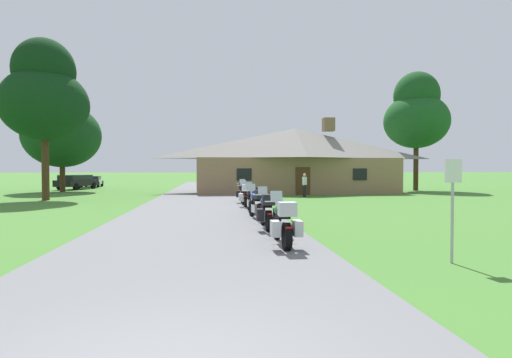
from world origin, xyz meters
The scene contains 16 objects.
ground_plane centered at (0.00, 20.00, 0.00)m, with size 500.00×500.00×0.00m, color #42752D.
asphalt_driveway centered at (0.00, 18.00, 0.03)m, with size 6.40×80.00×0.06m, color slate.
motorcycle_green_nearest_to_camera centered at (2.19, 6.24, 0.61)m, with size 0.72×2.08×1.30m.
motorcycle_blue_second_in_row centered at (2.18, 9.10, 0.61)m, with size 0.72×2.08×1.30m.
motorcycle_blue_third_in_row centered at (2.16, 11.73, 0.62)m, with size 0.73×2.08×1.30m.
motorcycle_red_fourth_in_row centered at (2.17, 14.22, 0.62)m, with size 0.66×2.08×1.30m.
motorcycle_blue_fifth_in_row centered at (2.15, 17.01, 0.61)m, with size 0.73×2.08×1.30m.
motorcycle_silver_farthest_in_row centered at (2.21, 19.56, 0.61)m, with size 0.79×2.08×1.30m.
stone_lodge centered at (7.31, 29.54, 2.74)m, with size 16.85×6.46×6.22m.
bystander_white_shirt_near_lodge centered at (6.90, 24.22, 0.93)m, with size 0.38×0.48×1.67m.
metal_signpost_roadside centered at (5.37, 4.36, 1.35)m, with size 0.36×0.06×2.14m.
tree_left_far centered at (-12.30, 32.91, 5.61)m, with size 6.41×6.41×9.81m.
tree_right_of_lodge centered at (18.97, 31.59, 6.99)m, with size 5.76×5.76×10.78m.
tree_left_near centered at (-9.93, 23.26, 6.62)m, with size 5.30×5.30×10.11m.
parked_black_suv_far_left centered at (-12.59, 37.41, 0.78)m, with size 3.07×4.93×1.40m.
parked_white_sedan_far_left centered at (-12.68, 42.83, 0.64)m, with size 2.27×4.37×1.20m.
Camera 1 is at (0.47, -3.42, 1.93)m, focal length 28.38 mm.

